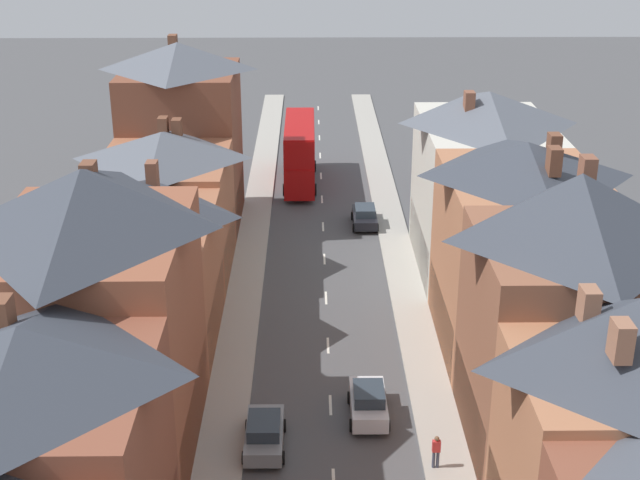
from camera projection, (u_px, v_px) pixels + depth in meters
name	position (u px, v px, depth m)	size (l,w,h in m)	color
pavement_left	(246.00, 284.00, 56.97)	(2.20, 104.00, 0.14)	#A8A399
pavement_right	(405.00, 283.00, 57.08)	(2.20, 104.00, 0.14)	#A8A399
centre_line_dashes	(326.00, 298.00, 55.20)	(0.14, 97.80, 0.01)	silver
terrace_row_left	(92.00, 349.00, 37.41)	(8.00, 67.19, 13.71)	brown
terrace_row_right	(581.00, 362.00, 36.75)	(8.00, 57.57, 13.06)	beige
double_decker_bus_lead	(300.00, 152.00, 74.36)	(2.74, 10.80, 5.30)	#B70F0F
car_near_silver	(368.00, 402.00, 42.81)	(1.90, 3.86, 1.71)	silver
car_parked_left_a	(264.00, 433.00, 40.53)	(1.90, 4.01, 1.60)	gray
car_mid_black	(365.00, 216.00, 66.14)	(1.90, 3.99, 1.58)	black
pedestrian_mid_right	(436.00, 450.00, 38.95)	(0.36, 0.22, 1.61)	#3D4256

